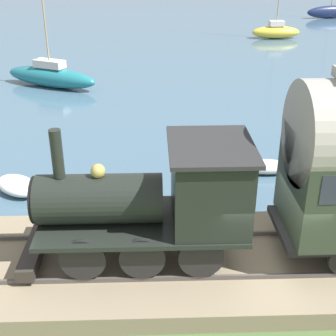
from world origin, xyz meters
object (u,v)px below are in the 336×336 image
(sailboat_teal, at_px, (51,76))
(sailboat_navy, at_px, (331,11))
(rowboat_near_shore, at_px, (17,185))
(steam_locomotive, at_px, (161,195))
(sailboat_yellow, at_px, (276,31))
(rowboat_mid_harbor, at_px, (264,167))

(sailboat_teal, height_order, sailboat_navy, sailboat_teal)
(rowboat_near_shore, bearing_deg, steam_locomotive, -90.83)
(sailboat_teal, xyz_separation_m, sailboat_yellow, (15.38, -17.56, -0.04))
(sailboat_yellow, relative_size, rowboat_near_shore, 3.99)
(steam_locomotive, bearing_deg, sailboat_teal, 19.35)
(steam_locomotive, bearing_deg, rowboat_near_shore, 47.18)
(sailboat_navy, height_order, rowboat_near_shore, sailboat_navy)
(sailboat_navy, bearing_deg, sailboat_teal, 125.83)
(sailboat_yellow, xyz_separation_m, rowboat_near_shore, (-28.85, 16.22, -0.39))
(sailboat_yellow, relative_size, sailboat_navy, 0.90)
(steam_locomotive, distance_m, sailboat_teal, 19.27)
(steam_locomotive, relative_size, rowboat_near_shore, 2.66)
(steam_locomotive, relative_size, sailboat_teal, 0.60)
(sailboat_teal, height_order, rowboat_mid_harbor, sailboat_teal)
(sailboat_teal, height_order, sailboat_yellow, sailboat_teal)
(sailboat_teal, relative_size, rowboat_mid_harbor, 4.06)
(steam_locomotive, bearing_deg, sailboat_yellow, -18.49)
(sailboat_navy, bearing_deg, rowboat_near_shore, 138.13)
(sailboat_teal, bearing_deg, rowboat_near_shore, -147.91)
(sailboat_navy, bearing_deg, sailboat_yellow, 132.76)
(sailboat_yellow, height_order, sailboat_navy, sailboat_navy)
(sailboat_yellow, height_order, rowboat_near_shore, sailboat_yellow)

